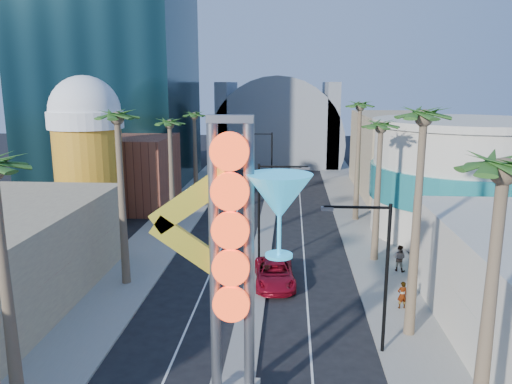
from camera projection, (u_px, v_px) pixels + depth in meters
name	position (u px, v px, depth m)	size (l,w,h in m)	color
sidewalk_west	(180.00, 214.00, 53.36)	(5.00, 100.00, 0.15)	gray
sidewalk_east	(359.00, 217.00, 52.04)	(5.00, 100.00, 0.15)	gray
median	(269.00, 209.00, 55.62)	(1.60, 84.00, 0.15)	gray
brick_filler_west	(127.00, 172.00, 55.90)	(10.00, 10.00, 8.00)	brown
filler_east	(399.00, 154.00, 63.22)	(10.00, 20.00, 10.00)	tan
beer_mug	(87.00, 147.00, 47.35)	(7.00, 7.00, 14.50)	orange
turquoise_building	(463.00, 179.00, 45.49)	(16.60, 16.60, 10.60)	beige
canopy	(278.00, 138.00, 87.87)	(22.00, 16.00, 22.00)	slate
neon_sign	(252.00, 248.00, 19.88)	(6.53, 2.60, 12.55)	gray
streetlight_0	(266.00, 205.00, 37.02)	(3.79, 0.25, 8.00)	black
streetlight_1	(267.00, 158.00, 60.49)	(3.79, 0.25, 8.00)	black
streetlight_2	(378.00, 265.00, 24.91)	(3.45, 0.25, 8.00)	black
palm_1	(118.00, 129.00, 32.52)	(2.40, 2.40, 12.70)	brown
palm_2	(170.00, 130.00, 46.45)	(2.40, 2.40, 11.20)	brown
palm_3	(194.00, 121.00, 58.15)	(2.40, 2.40, 11.20)	brown
palm_4	(502.00, 191.00, 15.77)	(2.40, 2.40, 12.20)	brown
palm_5	(423.00, 133.00, 25.33)	(2.40, 2.40, 13.20)	brown
palm_6	(381.00, 135.00, 37.31)	(2.40, 2.40, 11.70)	brown
palm_7	(360.00, 114.00, 48.82)	(2.40, 2.40, 12.70)	brown
red_pickup	(275.00, 274.00, 34.63)	(2.66, 5.78, 1.61)	maroon
pedestrian_a	(402.00, 295.00, 30.61)	(0.63, 0.42, 1.74)	gray
pedestrian_b	(399.00, 258.00, 36.73)	(0.96, 0.75, 1.98)	gray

